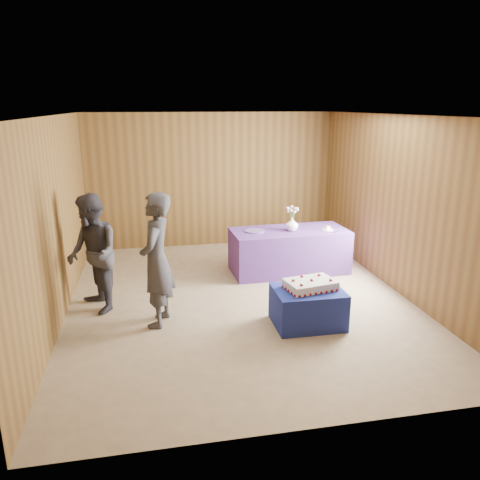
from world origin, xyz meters
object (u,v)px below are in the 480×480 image
object	(u,v)px
serving_table	(289,251)
guest_left	(157,260)
sheet_cake	(310,284)
cake_table	(308,307)
guest_right	(93,254)
vase	(292,224)

from	to	relation	value
serving_table	guest_left	distance (m)	2.88
sheet_cake	serving_table	bearing A→B (deg)	70.17
cake_table	guest_left	world-z (taller)	guest_left
cake_table	guest_right	world-z (taller)	guest_right
cake_table	vase	size ratio (longest dim) A/B	3.94
vase	guest_right	xyz separation A→B (m)	(-3.19, -1.01, -0.02)
cake_table	guest_left	xyz separation A→B (m)	(-1.95, 0.41, 0.64)
guest_left	sheet_cake	bearing A→B (deg)	94.92
guest_left	guest_right	xyz separation A→B (m)	(-0.86, 0.60, -0.05)
vase	cake_table	bearing A→B (deg)	-100.78
vase	guest_right	bearing A→B (deg)	-162.40
cake_table	guest_right	distance (m)	3.04
cake_table	guest_left	size ratio (longest dim) A/B	0.50
cake_table	guest_right	size ratio (longest dim) A/B	0.53
serving_table	sheet_cake	world-z (taller)	serving_table
serving_table	vase	size ratio (longest dim) A/B	8.75
cake_table	vase	bearing A→B (deg)	79.57
cake_table	sheet_cake	bearing A→B (deg)	37.07
sheet_cake	vase	xyz separation A→B (m)	(0.35, 2.00, 0.31)
cake_table	sheet_cake	distance (m)	0.31
cake_table	guest_right	bearing A→B (deg)	160.57
cake_table	guest_left	bearing A→B (deg)	168.35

